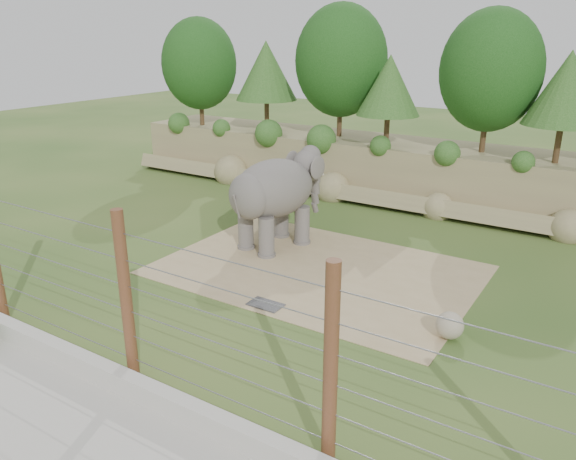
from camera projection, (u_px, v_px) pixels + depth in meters
The scene contains 9 objects.
ground at pixel (251, 301), 16.31m from camera, with size 90.00×90.00×0.00m, color #305720.
back_embankment at pixel (429, 114), 24.76m from camera, with size 30.00×5.52×8.77m.
dirt_patch at pixel (317, 270), 18.44m from camera, with size 10.00×7.00×0.02m, color tan.
drain_grate at pixel (266, 304), 16.04m from camera, with size 1.00×0.60×0.03m, color #262628.
elephant at pixel (274, 202), 19.94m from camera, with size 1.78×4.15×3.36m, color #5C5651, non-canonical shape.
stone_ball at pixel (450, 325), 14.21m from camera, with size 0.71×0.71×0.71m, color gray.
retaining_wall at pixel (116, 379), 12.26m from camera, with size 26.00×0.35×0.50m, color beige.
walkway at pixel (36, 441), 10.75m from camera, with size 26.00×4.00×0.01m, color beige.
barrier_fence at pixel (126, 298), 12.07m from camera, with size 20.26×0.26×4.00m.
Camera 1 is at (8.79, -11.80, 7.43)m, focal length 35.00 mm.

